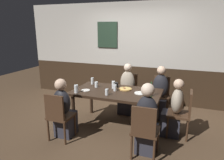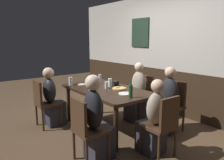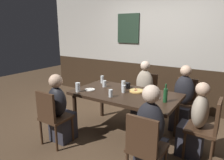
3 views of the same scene
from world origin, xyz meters
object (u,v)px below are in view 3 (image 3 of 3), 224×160
at_px(person_mid_far, 143,95).
at_px(beer_bottle_green, 165,95).
at_px(tumbler_short, 102,80).
at_px(condiment_caddy, 126,85).
at_px(dining_table, 125,97).
at_px(pint_glass_amber, 124,89).
at_px(chair_mid_far, 146,93).
at_px(pint_glass_stout, 78,88).
at_px(chair_right_near, 145,146).
at_px(tumbler_water, 104,84).
at_px(chair_head_east, 208,126).
at_px(person_right_near, 150,139).
at_px(pint_glass_pale, 111,94).
at_px(person_right_far, 182,103).
at_px(chair_left_near, 52,115).
at_px(pizza, 137,91).
at_px(person_head_east, 195,126).
at_px(plate_white_small, 90,90).
at_px(plate_white_large, 153,97).
at_px(beer_glass_half, 123,86).
at_px(person_left_near, 60,113).
at_px(chair_right_far, 185,100).

distance_m(person_mid_far, beer_bottle_green, 1.11).
distance_m(tumbler_short, condiment_caddy, 0.54).
height_order(dining_table, pint_glass_amber, pint_glass_amber).
xyz_separation_m(chair_mid_far, pint_glass_stout, (-0.69, -1.27, 0.31)).
bearing_deg(chair_right_near, tumbler_water, 141.22).
xyz_separation_m(chair_head_east, pint_glass_stout, (-1.97, -0.37, 0.31)).
relative_size(person_right_near, pint_glass_pale, 10.01).
distance_m(dining_table, person_right_near, 1.07).
distance_m(chair_head_east, person_right_far, 0.90).
bearing_deg(chair_left_near, pizza, 50.17).
xyz_separation_m(person_head_east, person_right_near, (-0.35, -0.73, 0.05)).
bearing_deg(chair_head_east, plate_white_small, -174.40).
xyz_separation_m(dining_table, plate_white_large, (0.47, 0.02, 0.08)).
relative_size(beer_glass_half, tumbler_short, 1.06).
bearing_deg(pizza, beer_glass_half, -175.80).
distance_m(pint_glass_stout, plate_white_large, 1.23).
bearing_deg(chair_head_east, person_left_near, -160.23).
distance_m(chair_mid_far, chair_right_near, 1.94).
height_order(chair_right_near, pint_glass_stout, pint_glass_stout).
bearing_deg(dining_table, plate_white_small, -162.81).
bearing_deg(beer_glass_half, plate_white_large, -12.55).
bearing_deg(chair_right_near, beer_glass_half, 130.02).
bearing_deg(tumbler_water, beer_glass_half, 7.25).
height_order(person_right_near, tumbler_short, person_right_near).
height_order(pint_glass_amber, plate_white_large, pint_glass_amber).
xyz_separation_m(chair_right_near, person_left_near, (-1.52, 0.16, -0.03)).
xyz_separation_m(chair_left_near, pint_glass_stout, (0.06, 0.52, 0.31)).
bearing_deg(pizza, tumbler_water, -173.99).
bearing_deg(chair_right_near, plate_white_large, 107.26).
bearing_deg(tumbler_water, person_right_near, -33.99).
distance_m(person_head_east, tumbler_short, 1.84).
bearing_deg(plate_white_small, person_head_east, 6.14).
height_order(chair_head_east, chair_right_far, same).
bearing_deg(plate_white_small, plate_white_large, 10.80).
bearing_deg(tumbler_water, plate_white_small, -109.95).
height_order(dining_table, beer_glass_half, beer_glass_half).
xyz_separation_m(chair_head_east, plate_white_large, (-0.80, 0.02, 0.25)).
height_order(chair_right_far, pizza, chair_right_far).
relative_size(pint_glass_amber, plate_white_small, 0.71).
relative_size(chair_right_far, person_left_near, 0.79).
relative_size(tumbler_short, condiment_caddy, 1.33).
bearing_deg(chair_right_far, condiment_caddy, -145.80).
bearing_deg(pint_glass_pale, chair_right_far, 54.53).
relative_size(dining_table, pint_glass_amber, 13.89).
relative_size(chair_head_east, pint_glass_amber, 7.10).
xyz_separation_m(chair_left_near, pint_glass_pale, (0.67, 0.60, 0.29)).
xyz_separation_m(dining_table, pizza, (0.13, 0.17, 0.09)).
distance_m(dining_table, pint_glass_pale, 0.33).
distance_m(chair_mid_far, person_right_far, 0.78).
bearing_deg(pizza, beer_bottle_green, -22.71).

